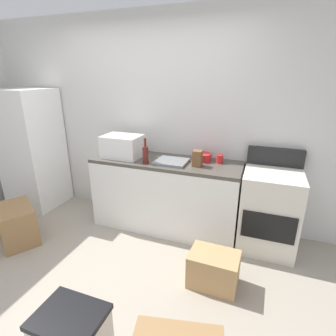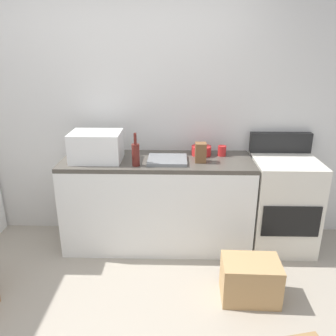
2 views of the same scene
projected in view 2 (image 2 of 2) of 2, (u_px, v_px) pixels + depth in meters
ground_plane at (107, 333)px, 2.42m from camera, size 6.00×6.00×0.00m
wall_back at (129, 110)px, 3.43m from camera, size 5.00×0.10×2.60m
kitchen_counter at (158, 202)px, 3.38m from camera, size 1.80×0.60×0.90m
stove_oven at (282, 202)px, 3.35m from camera, size 0.60×0.61×1.10m
microwave at (96, 146)px, 3.15m from camera, size 0.46×0.34×0.27m
sink_basin at (167, 160)px, 3.16m from camera, size 0.36×0.32×0.03m
wine_bottle at (136, 154)px, 3.02m from camera, size 0.07×0.07×0.30m
coffee_mug at (222, 151)px, 3.32m from camera, size 0.08×0.08×0.10m
knife_block at (201, 153)px, 3.13m from camera, size 0.10×0.10×0.18m
mixing_bowl at (201, 151)px, 3.34m from camera, size 0.19×0.19×0.09m
cardboard_box_large at (250, 280)px, 2.71m from camera, size 0.46×0.32×0.33m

